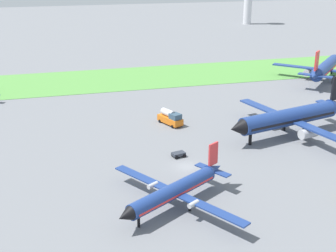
% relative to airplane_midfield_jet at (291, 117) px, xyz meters
% --- Properties ---
extents(ground_plane, '(600.00, 600.00, 0.00)m').
position_rel_airplane_midfield_jet_xyz_m(ground_plane, '(-25.52, -8.96, -4.05)').
color(ground_plane, slate).
extents(grass_taxiway_strip, '(360.00, 28.00, 0.08)m').
position_rel_airplane_midfield_jet_xyz_m(grass_taxiway_strip, '(-25.52, 56.46, -4.01)').
color(grass_taxiway_strip, '#549342').
rests_on(grass_taxiway_strip, ground_plane).
extents(airplane_midfield_jet, '(31.03, 31.41, 11.25)m').
position_rel_airplane_midfield_jet_xyz_m(airplane_midfield_jet, '(0.00, 0.00, 0.00)').
color(airplane_midfield_jet, navy).
rests_on(airplane_midfield_jet, ground_plane).
extents(airplane_parked_jet_far, '(25.37, 25.06, 11.29)m').
position_rel_airplane_midfield_jet_xyz_m(airplane_parked_jet_far, '(32.54, 37.61, 0.01)').
color(airplane_parked_jet_far, navy).
rests_on(airplane_parked_jet_far, ground_plane).
extents(airplane_foreground_turboprop, '(19.93, 22.83, 7.71)m').
position_rel_airplane_midfield_jet_xyz_m(airplane_foreground_turboprop, '(-31.41, -21.98, -1.23)').
color(airplane_foreground_turboprop, navy).
rests_on(airplane_foreground_turboprop, ground_plane).
extents(baggage_cart_midfield, '(2.71, 2.24, 0.90)m').
position_rel_airplane_midfield_jet_xyz_m(baggage_cart_midfield, '(-25.73, -4.50, -3.48)').
color(baggage_cart_midfield, '#2D333D').
rests_on(baggage_cart_midfield, ground_plane).
extents(fuel_truck_by_runway, '(4.76, 6.92, 3.29)m').
position_rel_airplane_midfield_jet_xyz_m(fuel_truck_by_runway, '(-22.45, 13.09, -2.47)').
color(fuel_truck_by_runway, orange).
rests_on(fuel_truck_by_runway, ground_plane).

